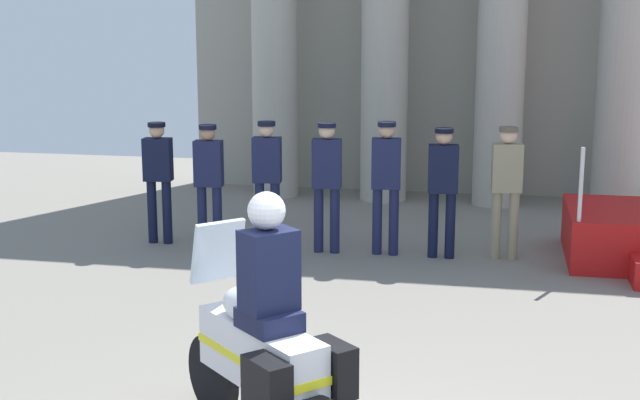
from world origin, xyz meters
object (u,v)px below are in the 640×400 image
(officer_in_row_3, at_px, (327,177))
(officer_in_row_4, at_px, (386,177))
(officer_in_row_6, at_px, (507,182))
(officer_in_row_2, at_px, (267,173))
(officer_in_row_5, at_px, (443,182))
(motorcycle_with_rider, at_px, (266,347))
(officer_in_row_1, at_px, (209,175))
(officer_in_row_0, at_px, (158,172))

(officer_in_row_3, relative_size, officer_in_row_4, 0.99)
(officer_in_row_6, bearing_deg, officer_in_row_2, -6.36)
(officer_in_row_3, bearing_deg, officer_in_row_2, -16.17)
(officer_in_row_5, distance_m, motorcycle_with_rider, 5.68)
(officer_in_row_1, xyz_separation_m, officer_in_row_3, (1.65, -0.05, 0.04))
(officer_in_row_2, bearing_deg, officer_in_row_5, 170.88)
(officer_in_row_0, height_order, officer_in_row_3, officer_in_row_3)
(officer_in_row_3, distance_m, officer_in_row_5, 1.52)
(motorcycle_with_rider, bearing_deg, officer_in_row_2, -31.89)
(officer_in_row_4, distance_m, motorcycle_with_rider, 5.64)
(officer_in_row_4, bearing_deg, officer_in_row_3, -2.78)
(officer_in_row_1, xyz_separation_m, officer_in_row_6, (3.98, 0.10, 0.04))
(officer_in_row_2, height_order, officer_in_row_6, same)
(officer_in_row_1, xyz_separation_m, officer_in_row_2, (0.80, 0.10, 0.04))
(officer_in_row_3, xyz_separation_m, motorcycle_with_rider, (0.71, -5.58, -0.23))
(officer_in_row_4, distance_m, officer_in_row_5, 0.74)
(officer_in_row_2, xyz_separation_m, motorcycle_with_rider, (1.56, -5.73, -0.22))
(officer_in_row_6, bearing_deg, motorcycle_with_rider, 67.80)
(officer_in_row_0, xyz_separation_m, officer_in_row_3, (2.37, -0.02, 0.03))
(officer_in_row_1, height_order, officer_in_row_6, officer_in_row_6)
(officer_in_row_1, distance_m, officer_in_row_5, 3.17)
(officer_in_row_0, distance_m, officer_in_row_4, 3.16)
(officer_in_row_1, bearing_deg, officer_in_row_4, 173.51)
(officer_in_row_5, bearing_deg, officer_in_row_4, -7.57)
(officer_in_row_2, xyz_separation_m, officer_in_row_6, (3.18, 0.01, -0.00))
(officer_in_row_4, height_order, officer_in_row_6, officer_in_row_4)
(officer_in_row_2, distance_m, officer_in_row_4, 1.64)
(officer_in_row_4, relative_size, officer_in_row_6, 1.02)
(officer_in_row_2, xyz_separation_m, officer_in_row_5, (2.38, -0.11, -0.01))
(officer_in_row_2, bearing_deg, motorcycle_with_rider, 98.77)
(officer_in_row_6, bearing_deg, officer_in_row_5, 1.79)
(motorcycle_with_rider, bearing_deg, officer_in_row_0, -18.35)
(officer_in_row_3, relative_size, officer_in_row_5, 1.02)
(officer_in_row_5, height_order, motorcycle_with_rider, motorcycle_with_rider)
(officer_in_row_1, height_order, motorcycle_with_rider, motorcycle_with_rider)
(officer_in_row_3, height_order, officer_in_row_4, officer_in_row_4)
(officer_in_row_2, bearing_deg, officer_in_row_1, 0.33)
(officer_in_row_1, distance_m, officer_in_row_3, 1.65)
(officer_in_row_0, height_order, officer_in_row_2, officer_in_row_2)
(officer_in_row_3, relative_size, officer_in_row_6, 1.01)
(officer_in_row_5, height_order, officer_in_row_6, officer_in_row_6)
(officer_in_row_0, xyz_separation_m, motorcycle_with_rider, (3.08, -5.60, -0.20))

